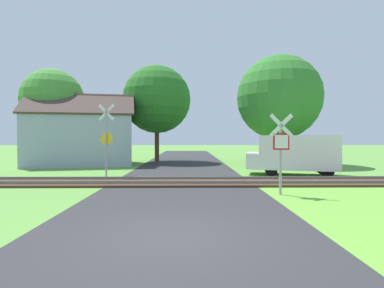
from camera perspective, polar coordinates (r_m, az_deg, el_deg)
The scene contains 10 objects.
ground_plane at distance 6.58m, azimuth -3.57°, elevation -17.49°, with size 160.00×160.00×0.00m, color #5B933D.
road_asphalt at distance 8.50m, azimuth -2.88°, elevation -13.15°, with size 6.55×80.00×0.01m, color #2D2D30.
rail_track at distance 14.00m, azimuth -2.01°, elevation -7.24°, with size 60.00×2.60×0.22m.
stop_sign_near at distance 11.46m, azimuth 16.57°, elevation -0.68°, with size 0.88×0.15×2.99m.
crossing_sign_far at distance 16.17m, azimuth -16.02°, elevation 1.40°, with size 0.87×0.17×3.87m.
house at distance 24.69m, azimuth -20.21°, elevation 1.04°, with size 8.74×6.60×5.53m.
tree_right at distance 24.98m, azimuth 16.25°, elevation 8.50°, with size 6.65×6.65×8.64m.
tree_center at distance 26.80m, azimuth -6.72°, elevation 8.40°, with size 5.94×5.94×8.46m.
tree_left at distance 26.61m, azimuth -25.04°, elevation 7.71°, with size 4.82×4.82×7.61m.
mail_truck at distance 17.85m, azimuth 18.90°, elevation -1.67°, with size 5.21×3.08×2.24m.
Camera 1 is at (0.31, -6.23, 2.11)m, focal length 28.00 mm.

